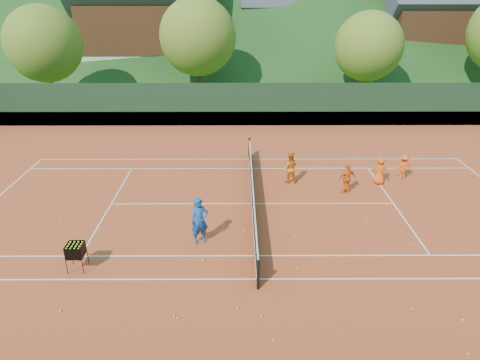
{
  "coord_description": "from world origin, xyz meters",
  "views": [
    {
      "loc": [
        -0.63,
        -17.19,
        9.0
      ],
      "look_at": [
        -0.56,
        0.0,
        1.2
      ],
      "focal_mm": 32.0,
      "sensor_mm": 36.0,
      "label": 1
    }
  ],
  "objects_px": {
    "student_d": "(403,167)",
    "chalet_mid": "(297,25)",
    "ball_hopper": "(75,251)",
    "chalet_right": "(436,26)",
    "tennis_net": "(253,194)",
    "coach": "(200,221)",
    "student_a": "(290,168)",
    "student_c": "(380,171)",
    "student_b": "(347,178)",
    "chalet_left": "(148,22)"
  },
  "relations": [
    {
      "from": "student_d",
      "to": "chalet_mid",
      "type": "height_order",
      "value": "chalet_mid"
    },
    {
      "from": "ball_hopper",
      "to": "chalet_right",
      "type": "distance_m",
      "value": 43.86
    },
    {
      "from": "tennis_net",
      "to": "coach",
      "type": "bearing_deg",
      "value": -123.24
    },
    {
      "from": "student_c",
      "to": "student_d",
      "type": "xyz_separation_m",
      "value": [
        1.36,
        0.56,
        -0.04
      ]
    },
    {
      "from": "student_d",
      "to": "chalet_mid",
      "type": "xyz_separation_m",
      "value": [
        -1.7,
        31.31,
        4.3
      ]
    },
    {
      "from": "student_b",
      "to": "chalet_mid",
      "type": "bearing_deg",
      "value": -112.72
    },
    {
      "from": "ball_hopper",
      "to": "chalet_left",
      "type": "bearing_deg",
      "value": 96.2
    },
    {
      "from": "student_d",
      "to": "chalet_mid",
      "type": "relative_size",
      "value": 0.11
    },
    {
      "from": "ball_hopper",
      "to": "chalet_left",
      "type": "height_order",
      "value": "chalet_left"
    },
    {
      "from": "coach",
      "to": "chalet_right",
      "type": "xyz_separation_m",
      "value": [
        22.1,
        33.2,
        4.3
      ]
    },
    {
      "from": "ball_hopper",
      "to": "chalet_right",
      "type": "relative_size",
      "value": 0.08
    },
    {
      "from": "student_c",
      "to": "chalet_mid",
      "type": "xyz_separation_m",
      "value": [
        -0.35,
        31.87,
        4.26
      ]
    },
    {
      "from": "tennis_net",
      "to": "student_d",
      "type": "bearing_deg",
      "value": 19.27
    },
    {
      "from": "ball_hopper",
      "to": "chalet_mid",
      "type": "distance_m",
      "value": 40.97
    },
    {
      "from": "tennis_net",
      "to": "ball_hopper",
      "type": "height_order",
      "value": "tennis_net"
    },
    {
      "from": "coach",
      "to": "ball_hopper",
      "type": "bearing_deg",
      "value": 179.94
    },
    {
      "from": "student_b",
      "to": "tennis_net",
      "type": "xyz_separation_m",
      "value": [
        -4.5,
        -1.15,
        -0.23
      ]
    },
    {
      "from": "student_d",
      "to": "chalet_left",
      "type": "bearing_deg",
      "value": -63.05
    },
    {
      "from": "chalet_right",
      "to": "coach",
      "type": "bearing_deg",
      "value": -123.65
    },
    {
      "from": "student_a",
      "to": "chalet_mid",
      "type": "distance_m",
      "value": 32.22
    },
    {
      "from": "ball_hopper",
      "to": "tennis_net",
      "type": "bearing_deg",
      "value": 38.2
    },
    {
      "from": "chalet_mid",
      "to": "chalet_right",
      "type": "distance_m",
      "value": 14.56
    },
    {
      "from": "student_a",
      "to": "chalet_right",
      "type": "xyz_separation_m",
      "value": [
        18.08,
        27.68,
        4.44
      ]
    },
    {
      "from": "student_a",
      "to": "student_b",
      "type": "bearing_deg",
      "value": 157.0
    },
    {
      "from": "student_a",
      "to": "chalet_left",
      "type": "distance_m",
      "value": 30.52
    },
    {
      "from": "student_d",
      "to": "chalet_left",
      "type": "distance_m",
      "value": 32.92
    },
    {
      "from": "student_b",
      "to": "tennis_net",
      "type": "height_order",
      "value": "student_b"
    },
    {
      "from": "ball_hopper",
      "to": "chalet_left",
      "type": "relative_size",
      "value": 0.07
    },
    {
      "from": "coach",
      "to": "chalet_left",
      "type": "bearing_deg",
      "value": 81.05
    },
    {
      "from": "student_c",
      "to": "chalet_left",
      "type": "xyz_separation_m",
      "value": [
        -16.35,
        27.87,
        4.92
      ]
    },
    {
      "from": "student_d",
      "to": "student_a",
      "type": "bearing_deg",
      "value": -2.29
    },
    {
      "from": "student_a",
      "to": "tennis_net",
      "type": "bearing_deg",
      "value": 51.73
    },
    {
      "from": "student_b",
      "to": "chalet_right",
      "type": "bearing_deg",
      "value": -138.35
    },
    {
      "from": "student_c",
      "to": "ball_hopper",
      "type": "bearing_deg",
      "value": 51.15
    },
    {
      "from": "student_d",
      "to": "tennis_net",
      "type": "distance_m",
      "value": 8.16
    },
    {
      "from": "coach",
      "to": "student_c",
      "type": "relative_size",
      "value": 1.32
    },
    {
      "from": "student_c",
      "to": "chalet_right",
      "type": "xyz_separation_m",
      "value": [
        13.65,
        27.87,
        4.53
      ]
    },
    {
      "from": "coach",
      "to": "chalet_right",
      "type": "height_order",
      "value": "chalet_right"
    },
    {
      "from": "chalet_left",
      "to": "chalet_right",
      "type": "relative_size",
      "value": 1.16
    },
    {
      "from": "ball_hopper",
      "to": "student_d",
      "type": "bearing_deg",
      "value": 28.58
    },
    {
      "from": "student_c",
      "to": "chalet_mid",
      "type": "height_order",
      "value": "chalet_mid"
    },
    {
      "from": "student_b",
      "to": "chalet_right",
      "type": "distance_m",
      "value": 33.06
    },
    {
      "from": "coach",
      "to": "ball_hopper",
      "type": "xyz_separation_m",
      "value": [
        -4.11,
        -1.68,
        -0.19
      ]
    },
    {
      "from": "student_b",
      "to": "student_c",
      "type": "height_order",
      "value": "student_b"
    },
    {
      "from": "student_b",
      "to": "chalet_right",
      "type": "height_order",
      "value": "chalet_right"
    },
    {
      "from": "coach",
      "to": "student_a",
      "type": "height_order",
      "value": "coach"
    },
    {
      "from": "tennis_net",
      "to": "chalet_left",
      "type": "bearing_deg",
      "value": 108.43
    },
    {
      "from": "ball_hopper",
      "to": "chalet_mid",
      "type": "height_order",
      "value": "chalet_mid"
    },
    {
      "from": "student_b",
      "to": "student_a",
      "type": "bearing_deg",
      "value": -44.41
    },
    {
      "from": "student_c",
      "to": "tennis_net",
      "type": "relative_size",
      "value": 0.12
    }
  ]
}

